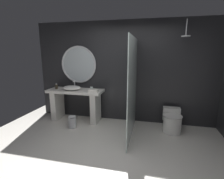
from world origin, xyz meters
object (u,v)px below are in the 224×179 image
at_px(round_wall_mirror, 79,65).
at_px(waste_bin, 72,121).
at_px(vessel_sink, 72,88).
at_px(tumbler_cup, 91,89).
at_px(rain_shower_head, 186,34).
at_px(folded_hand_towel, 94,91).
at_px(toilet, 172,121).
at_px(soap_dispenser, 56,86).

relative_size(round_wall_mirror, waste_bin, 3.21).
xyz_separation_m(vessel_sink, tumbler_cup, (0.53, 0.04, -0.00)).
bearing_deg(tumbler_cup, vessel_sink, -176.03).
relative_size(rain_shower_head, folded_hand_towel, 1.56).
height_order(vessel_sink, waste_bin, vessel_sink).
distance_m(tumbler_cup, folded_hand_towel, 0.22).
distance_m(vessel_sink, toilet, 2.63).
xyz_separation_m(rain_shower_head, folded_hand_towel, (-2.04, -0.17, -1.30)).
relative_size(tumbler_cup, round_wall_mirror, 0.10).
relative_size(rain_shower_head, toilet, 0.59).
xyz_separation_m(round_wall_mirror, folded_hand_towel, (0.57, -0.45, -0.61)).
xyz_separation_m(soap_dispenser, waste_bin, (0.64, -0.45, -0.76)).
height_order(rain_shower_head, toilet, rain_shower_head).
bearing_deg(round_wall_mirror, toilet, -8.76).
relative_size(vessel_sink, round_wall_mirror, 0.49).
height_order(vessel_sink, soap_dispenser, vessel_sink).
bearing_deg(tumbler_cup, rain_shower_head, -0.30).
distance_m(tumbler_cup, soap_dispenser, 0.99).
bearing_deg(rain_shower_head, toilet, -144.86).
relative_size(vessel_sink, waste_bin, 1.57).
height_order(waste_bin, folded_hand_towel, folded_hand_towel).
distance_m(tumbler_cup, round_wall_mirror, 0.79).
bearing_deg(tumbler_cup, toilet, -3.39).
xyz_separation_m(vessel_sink, waste_bin, (0.19, -0.44, -0.74)).
xyz_separation_m(waste_bin, folded_hand_towel, (0.47, 0.29, 0.73)).
bearing_deg(waste_bin, soap_dispenser, 144.88).
distance_m(tumbler_cup, toilet, 2.12).
height_order(vessel_sink, folded_hand_towel, vessel_sink).
bearing_deg(waste_bin, round_wall_mirror, 98.04).
height_order(soap_dispenser, folded_hand_towel, soap_dispenser).
relative_size(soap_dispenser, toilet, 0.24).
xyz_separation_m(tumbler_cup, toilet, (2.01, -0.12, -0.65)).
xyz_separation_m(tumbler_cup, round_wall_mirror, (-0.45, 0.26, 0.59)).
distance_m(vessel_sink, folded_hand_towel, 0.67).
relative_size(waste_bin, folded_hand_towel, 1.35).
xyz_separation_m(toilet, folded_hand_towel, (-1.89, -0.07, 0.64)).
bearing_deg(folded_hand_towel, rain_shower_head, 4.87).
relative_size(toilet, folded_hand_towel, 2.63).
height_order(tumbler_cup, toilet, tumbler_cup).
relative_size(round_wall_mirror, folded_hand_towel, 4.33).
height_order(tumbler_cup, round_wall_mirror, round_wall_mirror).
xyz_separation_m(round_wall_mirror, rain_shower_head, (2.61, -0.27, 0.70)).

